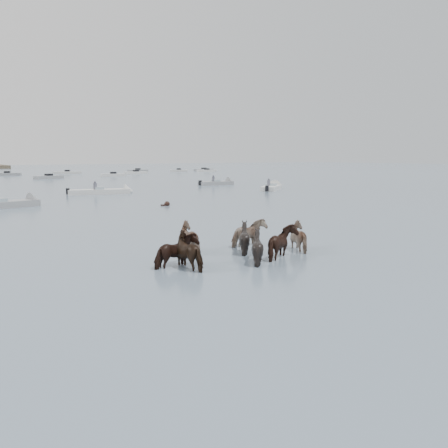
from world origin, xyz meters
TOP-DOWN VIEW (x-y plane):
  - ground at (0.00, 0.00)m, footprint 400.00×400.00m
  - pony_herd at (-1.84, -0.35)m, footprint 7.10×4.58m
  - swimming_pony at (3.71, 16.92)m, footprint 0.72×0.44m
  - motorboat_b at (-6.43, 22.45)m, footprint 6.13×3.01m
  - motorboat_c at (3.64, 30.06)m, footprint 6.63×3.09m
  - motorboat_d at (21.40, 25.47)m, footprint 5.37×4.87m
  - motorboat_e at (21.08, 35.77)m, footprint 5.29×2.03m

SIDE VIEW (x-z plane):
  - ground at x=0.00m, z-range 0.00..0.00m
  - swimming_pony at x=3.71m, z-range -0.12..0.32m
  - motorboat_c at x=3.64m, z-range -0.74..1.18m
  - motorboat_b at x=-6.43m, z-range -0.74..1.18m
  - motorboat_d at x=21.40m, z-range -0.74..1.18m
  - motorboat_e at x=21.08m, z-range -0.73..1.19m
  - pony_herd at x=-1.84m, z-range -0.29..1.19m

